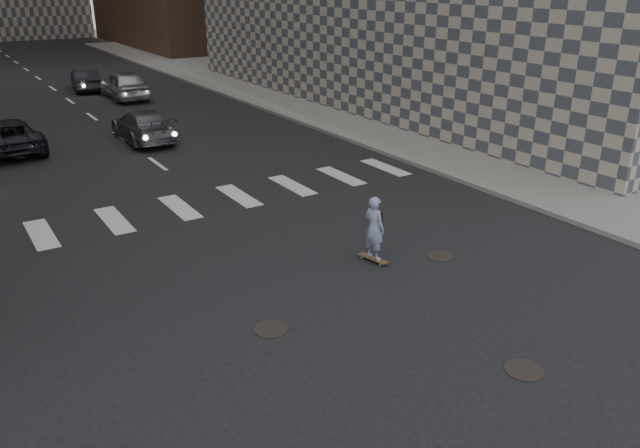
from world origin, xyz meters
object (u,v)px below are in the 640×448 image
at_px(traffic_car_c, 6,136).
at_px(traffic_car_e, 85,80).
at_px(traffic_car_b, 143,125).
at_px(skateboarder, 374,228).
at_px(traffic_car_d, 124,84).

relative_size(traffic_car_c, traffic_car_e, 1.17).
bearing_deg(traffic_car_b, skateboarder, 95.15).
bearing_deg(traffic_car_b, traffic_car_e, -92.08).
height_order(skateboarder, traffic_car_c, skateboarder).
xyz_separation_m(skateboarder, traffic_car_e, (-0.07, 29.32, -0.22)).
height_order(traffic_car_b, traffic_car_d, traffic_car_d).
height_order(skateboarder, traffic_car_d, skateboarder).
bearing_deg(traffic_car_e, traffic_car_d, 114.76).
xyz_separation_m(traffic_car_b, traffic_car_c, (-5.23, 1.08, -0.00)).
distance_m(traffic_car_d, traffic_car_e, 4.20).
distance_m(traffic_car_b, traffic_car_e, 14.22).
relative_size(traffic_car_d, traffic_car_e, 1.18).
relative_size(traffic_car_c, traffic_car_d, 1.00).
relative_size(traffic_car_b, traffic_car_c, 0.96).
height_order(traffic_car_d, traffic_car_e, traffic_car_d).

